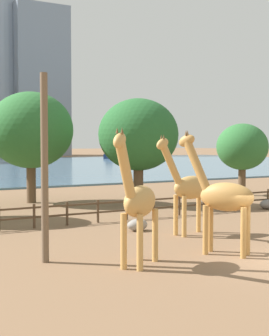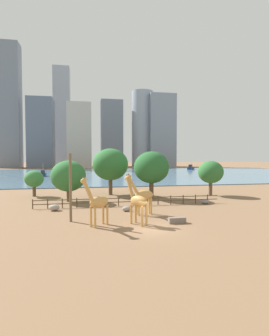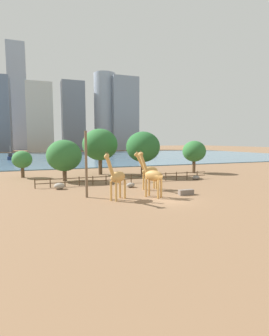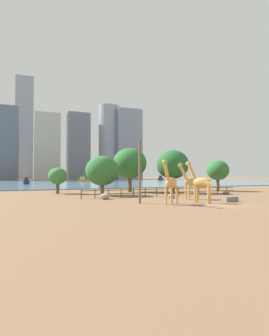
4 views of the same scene
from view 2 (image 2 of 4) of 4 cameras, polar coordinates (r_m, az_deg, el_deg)
ground_plane at (r=104.23m, az=-6.96°, el=-1.27°), size 400.00×400.00×0.00m
harbor_water at (r=101.24m, az=-6.87°, el=-1.32°), size 180.00×86.00×0.20m
giraffe_tall at (r=26.27m, az=-8.04°, el=-7.35°), size 3.10×2.57×5.11m
giraffe_companion at (r=26.75m, az=0.65°, el=-7.18°), size 2.32×3.11×5.10m
giraffe_young at (r=31.14m, az=1.76°, el=-5.87°), size 3.47×1.13×4.95m
utility_pole at (r=28.46m, az=-13.77°, el=-4.20°), size 0.28×0.28×7.22m
boulder_near_fence at (r=33.40m, az=-1.80°, el=-8.86°), size 1.11×0.82×0.61m
boulder_by_pole at (r=35.18m, az=-17.08°, el=-8.23°), size 1.32×1.07×0.80m
boulder_small at (r=39.62m, az=15.20°, el=-7.11°), size 1.22×0.87×0.65m
feeding_trough at (r=27.97m, az=9.24°, el=-11.17°), size 1.80×0.60×0.60m
enclosure_fence at (r=36.78m, az=-1.41°, el=-7.09°), size 26.12×0.14×1.30m
tree_left_large at (r=42.95m, az=3.71°, el=0.11°), size 5.80×5.80×7.72m
tree_center_broad at (r=48.38m, az=-21.03°, el=-2.24°), size 3.22×3.22×4.50m
tree_right_tall at (r=47.08m, az=-5.27°, el=0.75°), size 6.37×6.37×8.34m
tree_left_small at (r=48.02m, az=16.25°, el=-0.88°), size 4.40×4.40×6.14m
tree_right_small at (r=41.19m, az=-14.19°, el=-1.71°), size 5.29×5.29×6.31m
boat_ferry at (r=118.06m, az=-6.04°, el=-0.37°), size 5.08×3.14×4.30m
boat_sailboat at (r=93.43m, az=-19.29°, el=-1.25°), size 2.13×5.02×4.41m
boat_tug at (r=136.91m, az=12.15°, el=0.05°), size 5.28×5.79×5.20m
skyline_tower_needle at (r=169.31m, az=-19.66°, el=7.14°), size 14.82×13.83×41.77m
skyline_block_central at (r=177.74m, az=5.70°, el=7.99°), size 17.31×15.26×47.56m
skyline_tower_glass at (r=196.45m, az=-15.51°, el=10.62°), size 11.35×10.30×69.56m
skyline_block_left at (r=179.23m, az=-5.03°, el=7.40°), size 14.41×13.00×44.15m
skyline_block_right at (r=178.21m, az=-25.70°, el=12.09°), size 13.46×9.81×74.41m
skyline_tower_short at (r=160.04m, az=-11.92°, el=6.90°), size 14.07×11.19×38.36m
skyline_block_wide at (r=178.54m, az=1.73°, el=8.43°), size 14.32×14.32×50.39m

